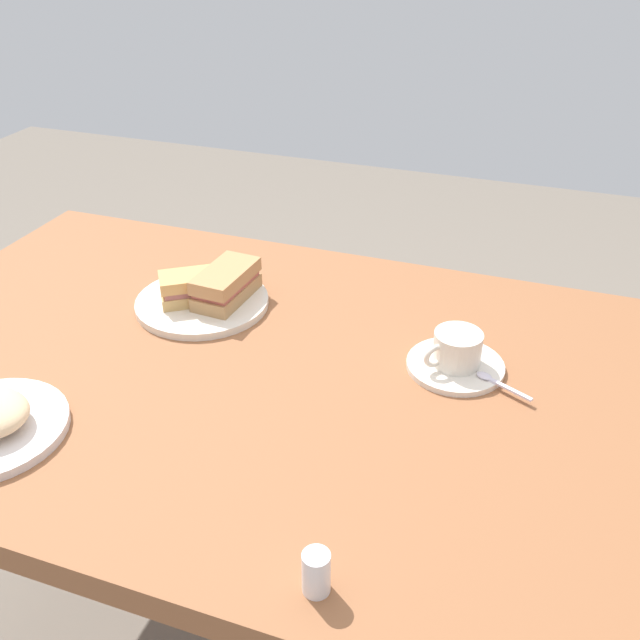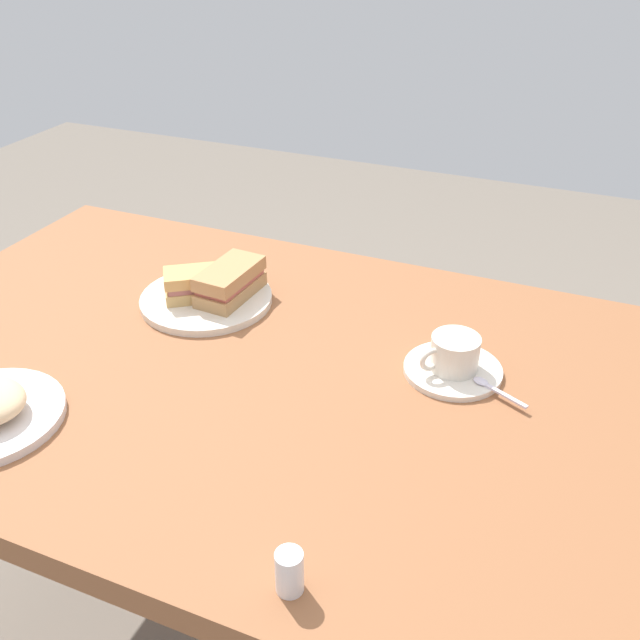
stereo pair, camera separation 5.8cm
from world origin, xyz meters
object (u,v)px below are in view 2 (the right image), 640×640
object	(u,v)px
coffee_saucer	(453,370)
spoon	(491,387)
sandwich_back	(230,282)
coffee_cup	(454,352)
salt_shaker	(289,572)
sandwich_plate	(206,299)
sandwich_front	(204,283)
dining_table	(235,409)

from	to	relation	value
coffee_saucer	spoon	xyz separation A→B (m)	(0.07, -0.03, 0.01)
sandwich_back	coffee_cup	size ratio (longest dim) A/B	1.63
coffee_cup	salt_shaker	size ratio (longest dim) A/B	1.62
sandwich_plate	sandwich_back	world-z (taller)	sandwich_back
coffee_cup	spoon	xyz separation A→B (m)	(0.07, -0.03, -0.03)
sandwich_front	dining_table	bearing A→B (deg)	-47.20
coffee_saucer	spoon	world-z (taller)	spoon
coffee_saucer	coffee_cup	distance (m)	0.04
sandwich_back	coffee_cup	distance (m)	0.44
sandwich_plate	spoon	xyz separation A→B (m)	(0.55, -0.08, 0.01)
sandwich_plate	sandwich_back	xyz separation A→B (m)	(0.04, 0.02, 0.04)
sandwich_front	spoon	world-z (taller)	sandwich_front
sandwich_plate	dining_table	bearing A→B (deg)	-47.83
sandwich_back	coffee_saucer	xyz separation A→B (m)	(0.44, -0.06, -0.04)
sandwich_front	sandwich_back	bearing A→B (deg)	23.08
spoon	salt_shaker	xyz separation A→B (m)	(-0.14, -0.44, 0.02)
sandwich_front	coffee_cup	xyz separation A→B (m)	(0.48, -0.04, -0.00)
sandwich_plate	salt_shaker	bearing A→B (deg)	-51.50
dining_table	spoon	bearing A→B (deg)	9.28
dining_table	sandwich_plate	world-z (taller)	sandwich_plate
sandwich_plate	spoon	size ratio (longest dim) A/B	2.63
sandwich_front	salt_shaker	world-z (taller)	sandwich_front
salt_shaker	dining_table	bearing A→B (deg)	126.98
dining_table	sandwich_back	size ratio (longest dim) A/B	8.86
coffee_saucer	spoon	size ratio (longest dim) A/B	1.69
dining_table	salt_shaker	bearing A→B (deg)	-53.02
sandwich_plate	salt_shaker	world-z (taller)	salt_shaker
sandwich_back	salt_shaker	distance (m)	0.65
salt_shaker	sandwich_front	bearing A→B (deg)	128.68
sandwich_plate	sandwich_back	distance (m)	0.06
dining_table	sandwich_back	xyz separation A→B (m)	(-0.09, 0.16, 0.15)
dining_table	salt_shaker	size ratio (longest dim) A/B	23.28
sandwich_front	spoon	size ratio (longest dim) A/B	1.64
sandwich_plate	coffee_saucer	bearing A→B (deg)	-5.15
spoon	salt_shaker	distance (m)	0.46
coffee_saucer	salt_shaker	xyz separation A→B (m)	(-0.07, -0.48, 0.02)
coffee_saucer	salt_shaker	distance (m)	0.48
sandwich_front	salt_shaker	distance (m)	0.66
sandwich_back	spoon	distance (m)	0.51
coffee_saucer	spoon	distance (m)	0.07
dining_table	spoon	distance (m)	0.44
sandwich_back	coffee_saucer	size ratio (longest dim) A/B	0.93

